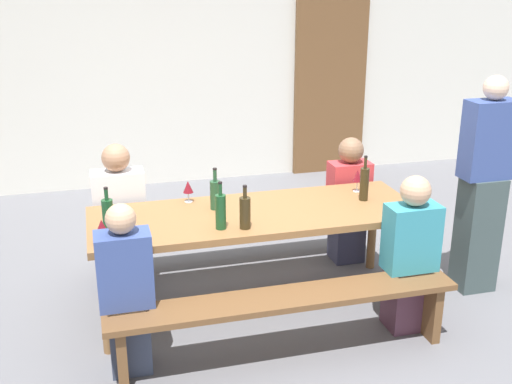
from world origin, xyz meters
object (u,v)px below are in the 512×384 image
Objects in this scene: seated_guest_near_1 at (410,257)px; seated_guest_far_1 at (348,202)px; wine_bottle_1 at (215,194)px; wine_glass_1 at (188,187)px; wine_bottle_0 at (221,211)px; wine_bottle_3 at (108,216)px; bench_near at (285,308)px; seated_guest_far_0 at (121,220)px; wine_glass_2 at (102,226)px; tasting_table at (256,221)px; wine_bottle_2 at (245,212)px; standing_host at (483,191)px; seated_guest_near_0 at (126,293)px; bench_far at (234,225)px; wine_bottle_4 at (364,183)px; wooden_door at (330,88)px; wine_glass_0 at (358,176)px.

seated_guest_near_1 is 1.02× the size of seated_guest_far_1.
wine_bottle_1 is 1.88× the size of wine_glass_1.
wine_bottle_3 is (-0.73, 0.10, 0.00)m from wine_bottle_0.
bench_near is 1.94× the size of seated_guest_far_0.
tasting_table is at bearing 14.28° from wine_glass_2.
seated_guest_near_1 reaches higher than seated_guest_far_1.
seated_guest_near_1 is at bearing -1.54° from seated_guest_far_1.
wine_bottle_2 is at bearing -52.83° from seated_guest_far_1.
wine_bottle_3 is at bearing 172.53° from wine_bottle_0.
standing_host is (1.73, -0.18, 0.13)m from tasting_table.
wine_bottle_2 is 1.84× the size of wine_glass_1.
wine_bottle_2 is (0.16, -0.04, -0.01)m from wine_bottle_0.
bench_near is 0.69m from wine_bottle_2.
seated_guest_near_0 is (0.11, -0.29, -0.34)m from wine_glass_2.
seated_guest_far_1 reaches higher than wine_bottle_2.
seated_guest_near_1 is (1.09, -0.29, -0.33)m from wine_bottle_2.
seated_guest_near_1 reaches higher than wine_glass_1.
tasting_table is 0.79m from bench_far.
wine_bottle_2 is at bearing 42.85° from seated_guest_far_0.
tasting_table is at bearing 58.67° from seated_guest_far_0.
wine_bottle_3 is at bearing 77.87° from seated_guest_near_1.
seated_guest_near_1 is (1.37, -0.90, -0.33)m from wine_glass_1.
wine_glass_1 is 1.06× the size of wine_glass_2.
seated_guest_near_1 is 0.66× the size of standing_host.
wine_glass_2 is 2.24m from seated_guest_far_1.
wine_glass_2 is (-0.81, -0.41, -0.00)m from wine_bottle_1.
wine_bottle_4 reaches higher than wine_glass_1.
seated_guest_far_0 reaches higher than wine_bottle_2.
seated_guest_far_0 is (-0.67, 0.44, -0.31)m from wine_bottle_1.
wooden_door is 3.69m from seated_guest_far_0.
bench_far is at bearing -98.83° from seated_guest_far_1.
bench_near is (-1.75, -3.77, -0.69)m from wooden_door.
wooden_door reaches higher than wine_bottle_4.
wine_glass_1 reaches higher than bench_far.
seated_guest_near_0 reaches higher than seated_guest_far_1.
wine_bottle_1 is 0.82m from wine_bottle_3.
standing_host reaches higher than wine_bottle_4.
wine_bottle_1 is at bearing -8.79° from standing_host.
bench_near is 1.27m from wine_glass_2.
wine_bottle_0 is 2.04m from standing_host.
tasting_table is 7.28× the size of wine_bottle_3.
wine_bottle_0 is at bearing -77.38° from wine_glass_1.
wine_glass_0 reaches higher than wine_glass_2.
wine_bottle_3 reaches higher than wine_bottle_2.
wine_bottle_1 is at bearing 83.97° from wine_bottle_0.
bench_near is 6.97× the size of wine_bottle_3.
wine_bottle_2 is (0.12, -0.41, 0.00)m from wine_bottle_1.
wine_bottle_4 is at bearing -13.03° from standing_host.
wine_bottle_2 is 1.73× the size of wine_glass_0.
bench_near is 1.00m from seated_guest_near_0.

